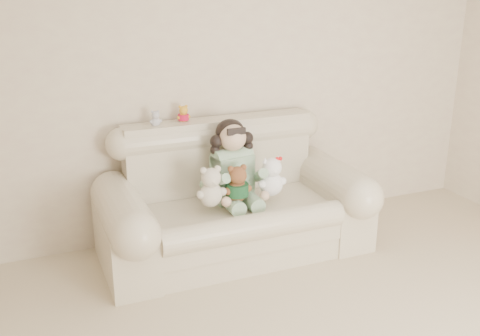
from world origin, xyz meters
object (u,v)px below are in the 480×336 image
(sofa, at_px, (235,193))
(cream_teddy, at_px, (211,183))
(brown_teddy, at_px, (237,180))
(seated_child, at_px, (232,161))
(white_cat, at_px, (271,173))

(sofa, distance_m, cream_teddy, 0.33)
(brown_teddy, bearing_deg, seated_child, 53.83)
(sofa, bearing_deg, seated_child, 82.69)
(seated_child, relative_size, white_cat, 1.80)
(sofa, distance_m, seated_child, 0.25)
(sofa, relative_size, white_cat, 5.66)
(seated_child, distance_m, cream_teddy, 0.35)
(brown_teddy, xyz_separation_m, white_cat, (0.29, 0.02, 0.01))
(brown_teddy, bearing_deg, cream_teddy, 157.72)
(white_cat, bearing_deg, sofa, 175.28)
(white_cat, bearing_deg, brown_teddy, -155.47)
(cream_teddy, bearing_deg, sofa, 14.50)
(sofa, height_order, cream_teddy, sofa)
(sofa, bearing_deg, brown_teddy, -105.78)
(sofa, bearing_deg, white_cat, -24.82)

